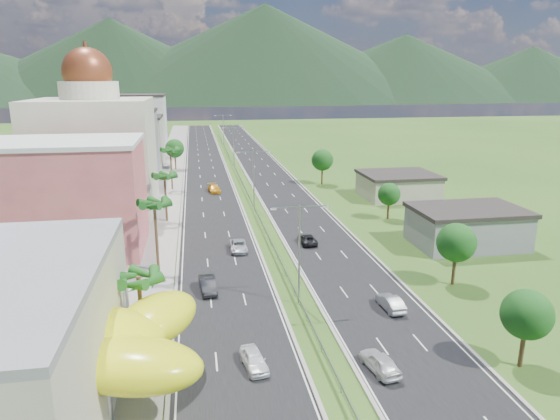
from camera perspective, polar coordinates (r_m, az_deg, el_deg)
ground at (r=46.30m, az=4.79°, el=-15.88°), size 500.00×500.00×0.00m
road_left at (r=130.60m, az=-8.36°, el=4.34°), size 11.00×260.00×0.04m
road_right at (r=131.79m, az=-1.82°, el=4.58°), size 11.00×260.00×0.04m
sidewalk_left at (r=130.73m, az=-12.54°, el=4.17°), size 7.00×260.00×0.12m
median_guardrail at (r=113.26m, az=-4.31°, el=3.14°), size 0.10×216.06×0.76m
streetlight_median_b at (r=52.32m, az=2.22°, el=-3.95°), size 6.04×0.25×11.00m
streetlight_median_c at (r=90.61m, az=-3.02°, el=4.15°), size 6.04×0.25×11.00m
streetlight_median_d at (r=134.88m, az=-5.32°, el=7.66°), size 6.04×0.25×11.00m
streetlight_median_e at (r=179.51m, az=-6.50°, el=9.43°), size 6.04×0.25×11.00m
lime_canopy at (r=40.31m, az=-23.04°, el=-13.97°), size 18.00×15.00×7.40m
pink_shophouse at (r=74.36m, az=-23.22°, el=1.14°), size 20.00×15.00×15.00m
domed_building at (r=95.85m, az=-20.41°, el=6.62°), size 20.00×20.00×28.70m
midrise_grey at (r=120.59m, az=-17.73°, el=6.76°), size 16.00×15.00×16.00m
midrise_beige at (r=142.43m, az=-16.53°, el=7.40°), size 16.00×15.00×13.00m
midrise_white at (r=164.91m, az=-15.72°, el=9.28°), size 16.00×15.00×18.00m
shed_near at (r=77.09m, az=20.57°, el=-1.99°), size 15.00×10.00×5.00m
shed_far at (r=104.01m, az=13.33°, el=2.61°), size 14.00×12.00×4.40m
palm_tree_b at (r=43.99m, az=-15.85°, el=-7.85°), size 3.60×3.60×8.10m
palm_tree_c at (r=62.50m, az=-14.16°, el=0.42°), size 3.60×3.60×9.60m
palm_tree_d at (r=85.11m, az=-13.06°, el=3.62°), size 3.60×3.60×8.60m
palm_tree_e at (r=109.61m, az=-12.43°, el=6.53°), size 3.60×3.60×9.40m
leafy_tree_lfar at (r=134.73m, az=-11.94°, el=6.89°), size 4.90×4.90×8.05m
leafy_tree_ra at (r=46.58m, az=26.37°, el=-10.67°), size 4.20×4.20×6.90m
leafy_tree_rb at (r=61.21m, az=19.51°, el=-3.54°), size 4.55×4.55×7.47m
leafy_tree_rc at (r=87.00m, az=12.36°, el=1.76°), size 3.85×3.85×6.33m
leafy_tree_rd at (r=113.52m, az=4.86°, el=5.71°), size 4.90×4.90×8.05m
mountain_ridge at (r=494.02m, az=-1.60°, el=12.18°), size 860.00×140.00×90.00m
car_white_near_left at (r=43.69m, az=-2.99°, el=-16.70°), size 2.38×4.51×1.46m
car_dark_left at (r=57.94m, az=-8.25°, el=-8.44°), size 2.12×4.99×1.60m
car_silver_mid_left at (r=70.48m, az=-4.79°, el=-4.11°), size 2.33×5.05×1.40m
car_yellow_far_left at (r=106.70m, az=-7.54°, el=2.43°), size 2.90×5.64×1.57m
car_white_near_right at (r=44.01m, az=11.35°, el=-16.67°), size 2.61×4.86×1.57m
car_silver_right at (r=54.49m, az=12.50°, el=-10.28°), size 1.87×4.65×1.50m
car_dark_far_right at (r=73.32m, az=3.14°, el=-3.35°), size 2.28×4.80×1.32m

